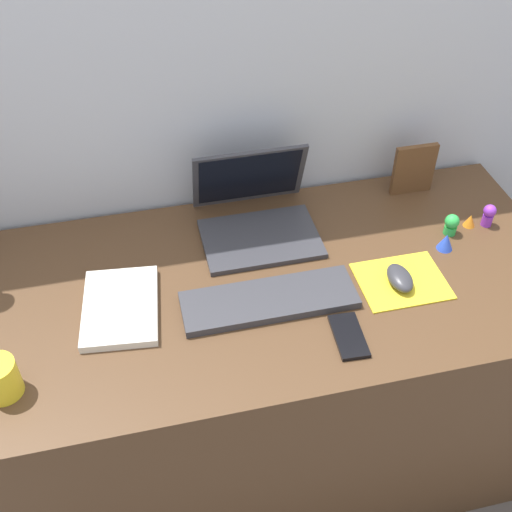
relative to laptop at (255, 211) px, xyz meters
name	(u,v)px	position (x,y,z in m)	size (l,w,h in m)	color
ground_plane	(246,449)	(-0.08, -0.21, -0.79)	(6.00, 6.00, 0.00)	#59514C
back_wall	(213,168)	(-0.08, 0.18, 0.03)	(2.82, 0.05, 1.64)	#B2B7C1
desk	(245,379)	(-0.08, -0.21, -0.42)	(1.62, 0.69, 0.74)	#4C331E
laptop	(255,211)	(0.00, 0.00, 0.00)	(0.30, 0.28, 0.21)	#333338
keyboard	(269,300)	(-0.03, -0.28, -0.04)	(0.41, 0.13, 0.02)	#333338
mousepad	(401,281)	(0.30, -0.29, -0.05)	(0.21, 0.17, 0.00)	yellow
mouse	(400,278)	(0.29, -0.29, -0.03)	(0.06, 0.10, 0.03)	#333338
cell_phone	(349,336)	(0.11, -0.42, -0.05)	(0.06, 0.13, 0.01)	black
notebook_pad	(121,307)	(-0.37, -0.23, -0.04)	(0.17, 0.24, 0.02)	silver
picture_frame	(414,169)	(0.46, 0.05, 0.02)	(0.12, 0.02, 0.15)	brown
coffee_mug	(0,379)	(-0.62, -0.40, -0.01)	(0.08, 0.08, 0.09)	yellow
toy_figurine_purple	(489,215)	(0.60, -0.13, -0.02)	(0.03, 0.03, 0.06)	purple
toy_figurine_orange	(470,220)	(0.56, -0.13, -0.04)	(0.03, 0.03, 0.04)	orange
toy_figurine_blue	(446,242)	(0.45, -0.20, -0.03)	(0.04, 0.04, 0.05)	blue
toy_figurine_green	(451,224)	(0.49, -0.14, -0.02)	(0.04, 0.04, 0.06)	green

